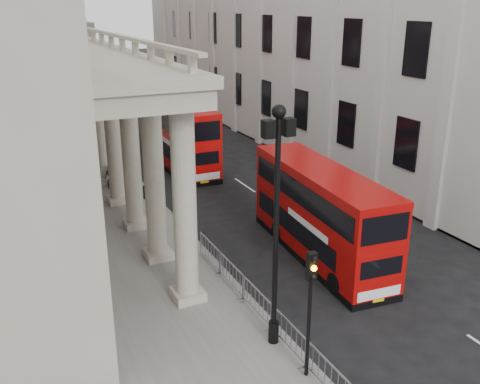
{
  "coord_description": "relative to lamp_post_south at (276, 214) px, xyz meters",
  "views": [
    {
      "loc": [
        -8.41,
        -9.82,
        11.3
      ],
      "look_at": [
        2.12,
        12.49,
        2.52
      ],
      "focal_mm": 40.0,
      "sensor_mm": 36.0,
      "label": 1
    }
  ],
  "objects": [
    {
      "name": "bus_far",
      "position": [
        4.16,
        22.19,
        -2.48
      ],
      "size": [
        2.72,
        10.81,
        4.66
      ],
      "rotation": [
        0.0,
        0.0,
        -0.01
      ],
      "color": "#B50908",
      "rests_on": "ground"
    },
    {
      "name": "sidewalk_east",
      "position": [
        14.1,
        26.0,
        -4.85
      ],
      "size": [
        3.0,
        140.0,
        0.12
      ],
      "primitive_type": "cube",
      "color": "slate",
      "rests_on": "ground"
    },
    {
      "name": "bus_near",
      "position": [
        5.29,
        5.26,
        -2.69
      ],
      "size": [
        3.17,
        9.99,
        4.24
      ],
      "rotation": [
        0.0,
        0.0,
        -0.08
      ],
      "color": "#A20807",
      "rests_on": "ground"
    },
    {
      "name": "lamp_post_mid",
      "position": [
        0.0,
        16.0,
        0.0
      ],
      "size": [
        1.05,
        0.44,
        8.32
      ],
      "color": "black",
      "rests_on": "sidewalk_west"
    },
    {
      "name": "pedestrian_b",
      "position": [
        -4.22,
        15.39,
        -3.99
      ],
      "size": [
        0.9,
        0.76,
        1.61
      ],
      "primitive_type": "imported",
      "rotation": [
        0.0,
        0.0,
        3.36
      ],
      "color": "black",
      "rests_on": "sidewalk_west"
    },
    {
      "name": "sidewalk_west",
      "position": [
        -2.4,
        26.0,
        -4.85
      ],
      "size": [
        6.0,
        140.0,
        0.12
      ],
      "primitive_type": "cube",
      "color": "slate",
      "rests_on": "ground"
    },
    {
      "name": "kerb",
      "position": [
        0.55,
        26.0,
        -4.84
      ],
      "size": [
        0.2,
        140.0,
        0.14
      ],
      "primitive_type": "cube",
      "color": "slate",
      "rests_on": "ground"
    },
    {
      "name": "traffic_light",
      "position": [
        0.1,
        -2.02,
        -1.8
      ],
      "size": [
        0.28,
        0.33,
        4.3
      ],
      "color": "black",
      "rests_on": "sidewalk_west"
    },
    {
      "name": "lamp_post_north",
      "position": [
        0.0,
        32.0,
        0.0
      ],
      "size": [
        1.05,
        0.44,
        8.32
      ],
      "color": "black",
      "rests_on": "sidewalk_west"
    },
    {
      "name": "pedestrian_a",
      "position": [
        -3.88,
        13.68,
        -3.91
      ],
      "size": [
        0.73,
        0.57,
        1.76
      ],
      "primitive_type": "imported",
      "rotation": [
        0.0,
        0.0,
        -0.25
      ],
      "color": "black",
      "rests_on": "sidewalk_west"
    },
    {
      "name": "crowd_barriers",
      "position": [
        0.25,
        -1.77,
        -4.24
      ],
      "size": [
        0.5,
        18.75,
        1.1
      ],
      "color": "gray",
      "rests_on": "sidewalk_west"
    },
    {
      "name": "lamp_post_south",
      "position": [
        0.0,
        0.0,
        0.0
      ],
      "size": [
        1.05,
        0.44,
        8.32
      ],
      "color": "black",
      "rests_on": "sidewalk_west"
    },
    {
      "name": "pedestrian_c",
      "position": [
        -1.45,
        18.89,
        -3.99
      ],
      "size": [
        0.93,
        0.82,
        1.59
      ],
      "primitive_type": "imported",
      "rotation": [
        0.0,
        0.0,
        5.79
      ],
      "color": "black",
      "rests_on": "sidewalk_west"
    }
  ]
}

